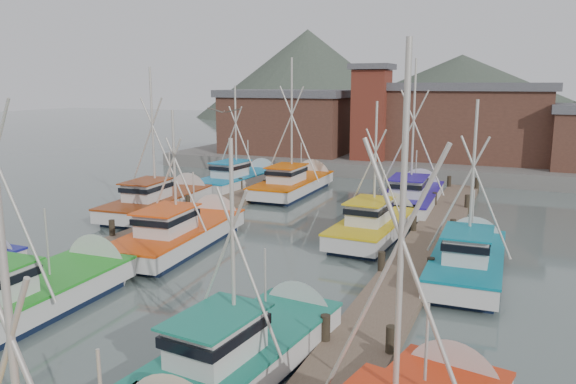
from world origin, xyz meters
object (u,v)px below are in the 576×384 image
at_px(boat_4, 27,296).
at_px(boat_12, 296,183).
at_px(lookout_tower, 371,111).
at_px(boat_8, 185,233).

bearing_deg(boat_4, boat_12, 87.97).
relative_size(lookout_tower, boat_4, 0.81).
xyz_separation_m(lookout_tower, boat_4, (-2.58, -36.45, -4.86)).
bearing_deg(boat_12, lookout_tower, 77.37).
bearing_deg(boat_4, lookout_tower, 84.07).
relative_size(boat_8, boat_12, 0.93).
bearing_deg(lookout_tower, boat_12, -102.04).
xyz_separation_m(boat_4, boat_8, (0.27, 9.48, -0.01)).
height_order(boat_8, boat_12, boat_12).
relative_size(boat_4, boat_8, 1.04).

